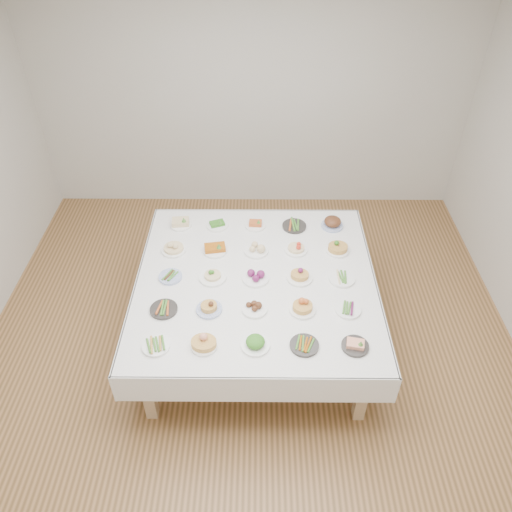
{
  "coord_description": "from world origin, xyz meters",
  "views": [
    {
      "loc": [
        0.08,
        -2.97,
        3.67
      ],
      "look_at": [
        0.06,
        0.31,
        0.88
      ],
      "focal_mm": 35.0,
      "sensor_mm": 36.0,
      "label": 1
    }
  ],
  "objects_px": {
    "dish_0": "(156,345)",
    "dish_24": "(333,221)",
    "display_table": "(256,285)",
    "dish_12": "(256,275)"
  },
  "relations": [
    {
      "from": "dish_12",
      "to": "dish_24",
      "type": "height_order",
      "value": "dish_24"
    },
    {
      "from": "dish_0",
      "to": "dish_12",
      "type": "distance_m",
      "value": 1.05
    },
    {
      "from": "display_table",
      "to": "dish_12",
      "type": "relative_size",
      "value": 9.13
    },
    {
      "from": "dish_12",
      "to": "dish_24",
      "type": "distance_m",
      "value": 1.06
    },
    {
      "from": "dish_24",
      "to": "dish_0",
      "type": "bearing_deg",
      "value": -134.48
    },
    {
      "from": "dish_0",
      "to": "dish_24",
      "type": "distance_m",
      "value": 2.1
    },
    {
      "from": "display_table",
      "to": "dish_0",
      "type": "height_order",
      "value": "dish_0"
    },
    {
      "from": "dish_0",
      "to": "dish_24",
      "type": "xyz_separation_m",
      "value": [
        1.47,
        1.5,
        0.04
      ]
    },
    {
      "from": "dish_0",
      "to": "dish_24",
      "type": "relative_size",
      "value": 0.99
    },
    {
      "from": "dish_12",
      "to": "dish_24",
      "type": "xyz_separation_m",
      "value": [
        0.74,
        0.75,
        0.02
      ]
    }
  ]
}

